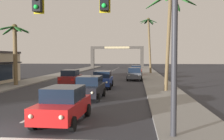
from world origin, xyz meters
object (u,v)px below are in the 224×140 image
object	(u,v)px
sedan_third_in_queue	(90,87)
sedan_fifth_in_queue	(102,79)
palm_left_second	(15,44)
palm_right_farthest	(149,37)
sedan_parked_nearest_kerb	(136,70)
town_gateway_arch	(117,54)
traffic_signal_mast	(80,11)
sedan_lead_at_stop_bar	(63,104)
sedan_parked_mid_kerb	(135,74)
sedan_oncoming_far	(71,77)
palm_right_second	(170,18)

from	to	relation	value
sedan_third_in_queue	sedan_fifth_in_queue	bearing A→B (deg)	89.62
palm_left_second	palm_right_farthest	size ratio (longest dim) A/B	0.64
palm_left_second	sedan_fifth_in_queue	bearing A→B (deg)	-3.82
sedan_parked_nearest_kerb	town_gateway_arch	bearing A→B (deg)	101.16
traffic_signal_mast	palm_right_farthest	distance (m)	39.32
sedan_fifth_in_queue	town_gateway_arch	size ratio (longest dim) A/B	0.31
sedan_lead_at_stop_bar	sedan_parked_nearest_kerb	world-z (taller)	same
sedan_parked_nearest_kerb	traffic_signal_mast	bearing A→B (deg)	-93.43
palm_right_farthest	town_gateway_arch	xyz separation A→B (m)	(-7.62, 22.51, -2.89)
palm_left_second	sedan_third_in_queue	bearing A→B (deg)	-39.04
sedan_third_in_queue	sedan_parked_mid_kerb	bearing A→B (deg)	78.65
sedan_oncoming_far	sedan_parked_nearest_kerb	bearing A→B (deg)	65.83
sedan_third_in_queue	palm_left_second	size ratio (longest dim) A/B	0.68
sedan_fifth_in_queue	sedan_oncoming_far	world-z (taller)	same
traffic_signal_mast	town_gateway_arch	bearing A→B (deg)	93.02
sedan_third_in_queue	sedan_lead_at_stop_bar	bearing A→B (deg)	-89.84
traffic_signal_mast	palm_right_farthest	world-z (taller)	palm_right_farthest
sedan_fifth_in_queue	sedan_oncoming_far	distance (m)	4.54
traffic_signal_mast	sedan_fifth_in_queue	distance (m)	16.65
traffic_signal_mast	sedan_fifth_in_queue	bearing A→B (deg)	94.50
sedan_oncoming_far	palm_left_second	bearing A→B (deg)	-162.72
sedan_third_in_queue	palm_right_farthest	world-z (taller)	palm_right_farthest
sedan_fifth_in_queue	sedan_oncoming_far	size ratio (longest dim) A/B	1.00
sedan_lead_at_stop_bar	sedan_oncoming_far	distance (m)	16.75
sedan_fifth_in_queue	town_gateway_arch	world-z (taller)	town_gateway_arch
sedan_fifth_in_queue	palm_left_second	xyz separation A→B (m)	(-9.42, 0.63, 3.59)
palm_right_second	town_gateway_arch	world-z (taller)	palm_right_second
sedan_lead_at_stop_bar	sedan_third_in_queue	distance (m)	6.97
sedan_oncoming_far	palm_right_farthest	distance (m)	23.43
sedan_third_in_queue	town_gateway_arch	distance (m)	52.52
sedan_oncoming_far	traffic_signal_mast	bearing A→B (deg)	-74.42
palm_right_second	sedan_parked_nearest_kerb	bearing A→B (deg)	97.78
sedan_parked_nearest_kerb	sedan_fifth_in_queue	bearing A→B (deg)	-100.27
traffic_signal_mast	palm_right_second	distance (m)	14.36
sedan_parked_nearest_kerb	palm_left_second	distance (m)	22.21
palm_left_second	palm_right_farthest	distance (m)	27.00
sedan_oncoming_far	palm_right_farthest	world-z (taller)	palm_right_farthest
sedan_third_in_queue	town_gateway_arch	xyz separation A→B (m)	(-1.93, 52.39, 3.11)
sedan_oncoming_far	palm_left_second	xyz separation A→B (m)	(-5.54, -1.72, 3.59)
sedan_third_in_queue	traffic_signal_mast	bearing A→B (deg)	-81.82
palm_left_second	traffic_signal_mast	bearing A→B (deg)	-57.45
sedan_lead_at_stop_bar	palm_left_second	distance (m)	17.71
sedan_third_in_queue	sedan_oncoming_far	size ratio (longest dim) A/B	1.00
traffic_signal_mast	sedan_oncoming_far	bearing A→B (deg)	105.58
sedan_parked_mid_kerb	palm_left_second	xyz separation A→B (m)	(-12.58, -8.36, 3.59)
traffic_signal_mast	sedan_fifth_in_queue	xyz separation A→B (m)	(-1.27, 16.12, -3.97)
sedan_oncoming_far	sedan_parked_mid_kerb	distance (m)	9.68
sedan_fifth_in_queue	palm_right_second	xyz separation A→B (m)	(6.24, -2.75, 5.63)
palm_right_farthest	town_gateway_arch	bearing A→B (deg)	108.70
sedan_oncoming_far	sedan_parked_mid_kerb	bearing A→B (deg)	43.32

